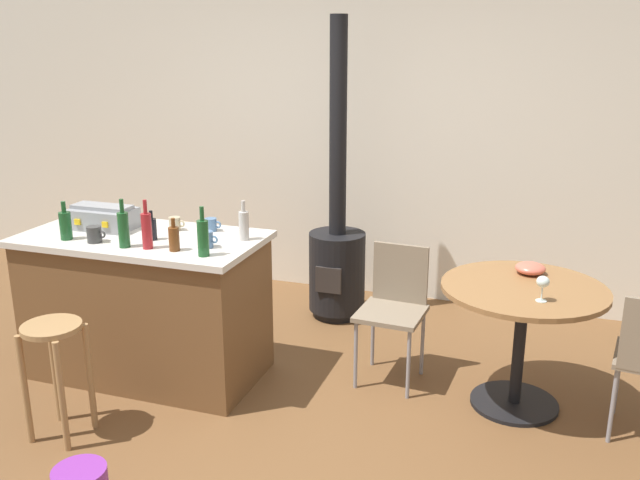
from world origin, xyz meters
name	(u,v)px	position (x,y,z in m)	size (l,w,h in m)	color
ground_plane	(260,433)	(0.00, 0.00, 0.00)	(8.80, 8.80, 0.00)	brown
back_wall	(372,136)	(0.00, 2.41, 1.35)	(8.00, 0.10, 2.70)	silver
kitchen_island	(146,305)	(-0.98, 0.45, 0.47)	(1.52, 0.79, 0.94)	brown
wooden_stool	(55,357)	(-1.03, -0.36, 0.48)	(0.32, 0.32, 0.66)	#A37A4C
dining_table	(522,316)	(1.33, 0.78, 0.58)	(0.95, 0.95, 0.76)	black
folding_chair_near	(394,303)	(0.55, 0.90, 0.51)	(0.43, 0.43, 0.87)	#7F705B
wood_stove	(337,250)	(-0.10, 1.76, 0.55)	(0.44, 0.45, 2.29)	black
toolbox	(103,217)	(-1.31, 0.53, 1.01)	(0.41, 0.25, 0.16)	gray
bottle_0	(124,229)	(-0.94, 0.21, 1.05)	(0.07, 0.07, 0.29)	#194C23
bottle_1	(203,237)	(-0.41, 0.21, 1.05)	(0.07, 0.07, 0.29)	#194C23
bottle_2	(147,230)	(-0.79, 0.23, 1.05)	(0.06, 0.06, 0.29)	maroon
bottle_3	(65,225)	(-1.37, 0.24, 1.03)	(0.07, 0.07, 0.24)	#194C23
bottle_4	(174,238)	(-0.62, 0.25, 1.01)	(0.06, 0.06, 0.20)	#603314
bottle_5	(244,225)	(-0.33, 0.58, 1.03)	(0.06, 0.06, 0.25)	#B7B2AD
bottle_6	(152,229)	(-0.86, 0.40, 1.01)	(0.06, 0.06, 0.18)	black
cup_0	(175,224)	(-0.84, 0.63, 0.98)	(0.11, 0.07, 0.09)	tan
cup_1	(211,225)	(-0.61, 0.69, 0.98)	(0.11, 0.08, 0.08)	#4C7099
cup_2	(95,234)	(-1.17, 0.24, 0.99)	(0.12, 0.09, 0.10)	#383838
cup_3	(206,239)	(-0.47, 0.36, 0.99)	(0.12, 0.09, 0.10)	#4C7099
wine_glass	(543,283)	(1.43, 0.57, 0.87)	(0.07, 0.07, 0.14)	silver
serving_bowl	(530,268)	(1.35, 1.01, 0.80)	(0.18, 0.18, 0.07)	#DB6651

